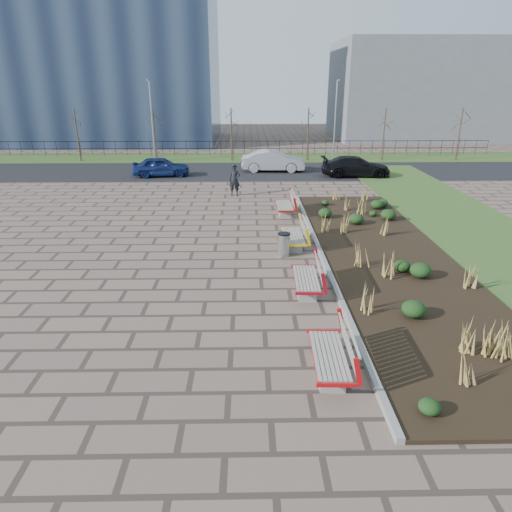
{
  "coord_description": "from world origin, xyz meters",
  "views": [
    {
      "loc": [
        1.26,
        -10.25,
        6.01
      ],
      "look_at": [
        1.5,
        3.0,
        0.9
      ],
      "focal_mm": 32.0,
      "sensor_mm": 36.0,
      "label": 1
    }
  ],
  "objects_px": {
    "car_black": "(356,166)",
    "bench_b": "(306,276)",
    "pedestrian": "(234,180)",
    "lamp_east": "(335,122)",
    "bench_c": "(294,234)",
    "lamp_west": "(152,122)",
    "bench_d": "(284,204)",
    "car_blue": "(161,167)",
    "car_silver": "(273,161)",
    "bench_a": "(329,353)",
    "litter_bin": "(284,245)"
  },
  "relations": [
    {
      "from": "bench_a",
      "to": "litter_bin",
      "type": "relative_size",
      "value": 2.49
    },
    {
      "from": "bench_a",
      "to": "bench_b",
      "type": "xyz_separation_m",
      "value": [
        0.0,
        4.12,
        0.0
      ]
    },
    {
      "from": "pedestrian",
      "to": "lamp_west",
      "type": "height_order",
      "value": "lamp_west"
    },
    {
      "from": "bench_c",
      "to": "lamp_west",
      "type": "relative_size",
      "value": 0.35
    },
    {
      "from": "litter_bin",
      "to": "car_black",
      "type": "distance_m",
      "value": 15.8
    },
    {
      "from": "bench_c",
      "to": "bench_d",
      "type": "height_order",
      "value": "same"
    },
    {
      "from": "lamp_east",
      "to": "car_black",
      "type": "bearing_deg",
      "value": -85.77
    },
    {
      "from": "lamp_west",
      "to": "bench_d",
      "type": "bearing_deg",
      "value": -59.24
    },
    {
      "from": "bench_c",
      "to": "car_black",
      "type": "distance_m",
      "value": 14.75
    },
    {
      "from": "bench_d",
      "to": "car_silver",
      "type": "height_order",
      "value": "car_silver"
    },
    {
      "from": "car_blue",
      "to": "pedestrian",
      "type": "bearing_deg",
      "value": -145.03
    },
    {
      "from": "car_blue",
      "to": "lamp_west",
      "type": "relative_size",
      "value": 0.63
    },
    {
      "from": "lamp_west",
      "to": "lamp_east",
      "type": "bearing_deg",
      "value": 0.0
    },
    {
      "from": "car_black",
      "to": "lamp_east",
      "type": "height_order",
      "value": "lamp_east"
    },
    {
      "from": "pedestrian",
      "to": "lamp_east",
      "type": "distance_m",
      "value": 13.66
    },
    {
      "from": "lamp_west",
      "to": "lamp_east",
      "type": "distance_m",
      "value": 14.0
    },
    {
      "from": "bench_b",
      "to": "bench_d",
      "type": "relative_size",
      "value": 1.0
    },
    {
      "from": "bench_d",
      "to": "lamp_east",
      "type": "bearing_deg",
      "value": 70.52
    },
    {
      "from": "bench_a",
      "to": "litter_bin",
      "type": "distance_m",
      "value": 7.18
    },
    {
      "from": "litter_bin",
      "to": "car_black",
      "type": "bearing_deg",
      "value": 68.13
    },
    {
      "from": "bench_b",
      "to": "car_blue",
      "type": "xyz_separation_m",
      "value": [
        -7.51,
        17.97,
        0.16
      ]
    },
    {
      "from": "bench_a",
      "to": "bench_b",
      "type": "height_order",
      "value": "same"
    },
    {
      "from": "bench_a",
      "to": "car_silver",
      "type": "relative_size",
      "value": 0.48
    },
    {
      "from": "car_blue",
      "to": "car_black",
      "type": "bearing_deg",
      "value": -98.65
    },
    {
      "from": "litter_bin",
      "to": "lamp_east",
      "type": "bearing_deg",
      "value": 75.23
    },
    {
      "from": "bench_a",
      "to": "lamp_east",
      "type": "xyz_separation_m",
      "value": [
        5.0,
        27.81,
        2.54
      ]
    },
    {
      "from": "litter_bin",
      "to": "car_blue",
      "type": "xyz_separation_m",
      "value": [
        -7.07,
        14.93,
        0.24
      ]
    },
    {
      "from": "bench_d",
      "to": "car_blue",
      "type": "relative_size",
      "value": 0.56
    },
    {
      "from": "car_silver",
      "to": "car_black",
      "type": "distance_m",
      "value": 5.71
    },
    {
      "from": "bench_c",
      "to": "car_black",
      "type": "bearing_deg",
      "value": 67.44
    },
    {
      "from": "litter_bin",
      "to": "car_silver",
      "type": "height_order",
      "value": "car_silver"
    },
    {
      "from": "bench_d",
      "to": "litter_bin",
      "type": "xyz_separation_m",
      "value": [
        -0.44,
        -5.53,
        -0.08
      ]
    },
    {
      "from": "bench_c",
      "to": "car_blue",
      "type": "xyz_separation_m",
      "value": [
        -7.51,
        13.97,
        0.16
      ]
    },
    {
      "from": "bench_d",
      "to": "pedestrian",
      "type": "relative_size",
      "value": 1.21
    },
    {
      "from": "car_silver",
      "to": "pedestrian",
      "type": "bearing_deg",
      "value": 162.88
    },
    {
      "from": "bench_b",
      "to": "lamp_east",
      "type": "relative_size",
      "value": 0.35
    },
    {
      "from": "bench_c",
      "to": "car_black",
      "type": "xyz_separation_m",
      "value": [
        5.44,
        13.71,
        0.18
      ]
    },
    {
      "from": "bench_b",
      "to": "lamp_west",
      "type": "distance_m",
      "value": 25.47
    },
    {
      "from": "car_blue",
      "to": "lamp_east",
      "type": "height_order",
      "value": "lamp_east"
    },
    {
      "from": "car_silver",
      "to": "lamp_east",
      "type": "relative_size",
      "value": 0.73
    },
    {
      "from": "car_black",
      "to": "car_blue",
      "type": "bearing_deg",
      "value": 90.57
    },
    {
      "from": "car_blue",
      "to": "bench_c",
      "type": "bearing_deg",
      "value": -159.22
    },
    {
      "from": "bench_a",
      "to": "lamp_east",
      "type": "distance_m",
      "value": 28.37
    },
    {
      "from": "pedestrian",
      "to": "car_black",
      "type": "distance_m",
      "value": 9.49
    },
    {
      "from": "litter_bin",
      "to": "lamp_east",
      "type": "distance_m",
      "value": 21.51
    },
    {
      "from": "litter_bin",
      "to": "lamp_east",
      "type": "height_order",
      "value": "lamp_east"
    },
    {
      "from": "litter_bin",
      "to": "lamp_west",
      "type": "height_order",
      "value": "lamp_west"
    },
    {
      "from": "car_black",
      "to": "bench_b",
      "type": "bearing_deg",
      "value": 164.67
    },
    {
      "from": "car_blue",
      "to": "car_silver",
      "type": "xyz_separation_m",
      "value": [
        7.57,
        1.64,
        0.08
      ]
    },
    {
      "from": "bench_a",
      "to": "litter_bin",
      "type": "bearing_deg",
      "value": 95.31
    }
  ]
}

